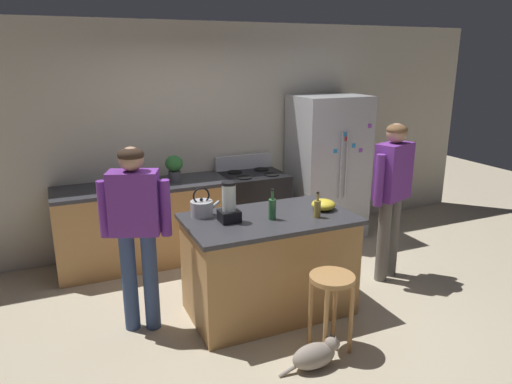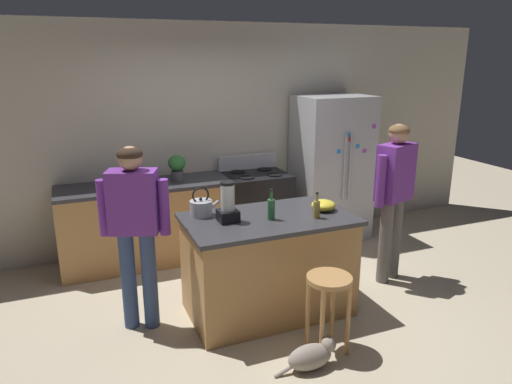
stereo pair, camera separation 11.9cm
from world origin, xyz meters
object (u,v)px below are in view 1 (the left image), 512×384
Objects in this scene: cat at (316,355)px; bottle_olive_oil at (272,208)px; refrigerator at (327,167)px; bottle_vinegar at (317,208)px; person_by_sink_right at (392,187)px; mixing_bowl at (323,205)px; person_by_island_left at (136,222)px; tea_kettle at (202,208)px; stove_range at (253,209)px; kitchen_island at (269,264)px; potted_plant at (174,167)px; bar_stool at (331,292)px.

bottle_olive_oil is (0.02, 0.85, 0.92)m from cat.
refrigerator is 2.05m from bottle_vinegar.
mixing_bowl is (-0.91, -0.14, -0.03)m from person_by_sink_right.
person_by_island_left is 0.60m from tea_kettle.
bottle_olive_oil reaches higher than mixing_bowl.
stove_range is at bearing 86.15° from bottle_vinegar.
potted_plant reaches higher than kitchen_island.
bar_stool is 1.35m from tea_kettle.
person_by_island_left is 0.97× the size of person_by_sink_right.
refrigerator is 2.99m from cat.
refrigerator is 6.66× the size of bottle_olive_oil.
potted_plant is at bearing 63.69° from person_by_island_left.
stove_range reaches higher than bar_stool.
potted_plant is 1.69m from bottle_olive_oil.
person_by_island_left reaches higher than kitchen_island.
mixing_bowl reaches higher than cat.
person_by_island_left reaches higher than cat.
cat is 1.38m from mixing_bowl.
potted_plant is at bearing 105.97° from bar_stool.
refrigerator is 7.79× the size of bottle_vinegar.
stove_range is at bearing 72.54° from bottle_olive_oil.
tea_kettle is at bearing 113.57° from cat.
person_by_island_left is 2.48× the size of bar_stool.
refrigerator is 2.43m from tea_kettle.
bottle_vinegar is (-1.16, -1.68, 0.10)m from refrigerator.
person_by_sink_right reaches higher than kitchen_island.
person_by_island_left is at bearing 173.21° from mixing_bowl.
bottle_vinegar is at bearing -25.87° from kitchen_island.
bottle_vinegar is at bearing -135.25° from mixing_bowl.
potted_plant is 1.87m from mixing_bowl.
potted_plant reaches higher than bottle_olive_oil.
tea_kettle is at bearing -93.60° from potted_plant.
potted_plant reaches higher than mixing_bowl.
mixing_bowl is (0.55, 0.05, -0.05)m from bottle_olive_oil.
potted_plant reaches higher than bottle_vinegar.
stove_range is 1.63m from mixing_bowl.
bar_stool is at bearing -115.65° from mixing_bowl.
cat is (-0.23, -0.17, -0.40)m from bar_stool.
potted_plant is at bearing 99.93° from cat.
mixing_bowl is 1.12m from tea_kettle.
bar_stool is 2.37× the size of bottle_olive_oil.
bar_stool is (-1.26, -0.87, -0.50)m from person_by_sink_right.
refrigerator is at bearing 56.81° from mixing_bowl.
person_by_island_left reaches higher than tea_kettle.
kitchen_island is 5.03× the size of potted_plant.
cat is at bearing -91.68° from bottle_olive_oil.
bottle_vinegar is 0.86× the size of tea_kettle.
refrigerator reaches higher than kitchen_island.
tea_kettle is (-2.08, -1.24, 0.09)m from refrigerator.
refrigerator reaches higher than cat.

